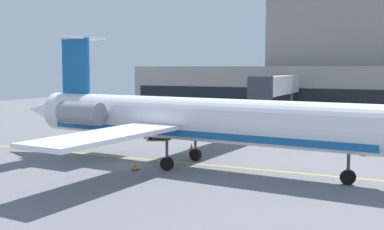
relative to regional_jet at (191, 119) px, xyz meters
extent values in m
cube|color=slate|center=(-4.04, -1.17, -3.38)|extent=(120.00, 120.00, 0.10)
cube|color=yellow|center=(-4.04, 0.97, -3.32)|extent=(108.00, 0.24, 0.01)
cube|color=red|center=(-11.95, 10.90, -3.32)|extent=(0.30, 8.00, 0.01)
cube|color=gray|center=(0.12, 45.56, 0.22)|extent=(56.94, 13.48, 7.09)
cube|color=gray|center=(4.80, 48.93, 9.58)|extent=(24.91, 9.43, 11.64)
cube|color=black|center=(0.12, 38.78, -0.74)|extent=(54.67, 0.12, 2.75)
cube|color=silver|center=(-1.70, 30.93, 1.32)|extent=(1.40, 15.79, 2.40)
cube|color=#2D333D|center=(-1.70, 22.13, 1.32)|extent=(2.40, 2.00, 2.64)
cylinder|color=#4C4C51|center=(-1.70, 37.33, -1.60)|extent=(0.44, 0.44, 3.45)
cylinder|color=#4C4C51|center=(-1.70, 23.83, -1.60)|extent=(0.44, 0.44, 3.45)
cylinder|color=white|center=(0.62, -0.06, 0.04)|extent=(27.03, 5.40, 3.01)
cube|color=#145999|center=(0.62, -0.06, -0.79)|extent=(24.33, 4.86, 0.54)
cone|color=white|center=(-14.11, 1.27, 0.04)|extent=(4.13, 2.90, 2.56)
cube|color=white|center=(-1.14, 7.11, -0.41)|extent=(4.53, 11.23, 0.28)
cube|color=white|center=(-2.38, -6.80, -0.41)|extent=(4.53, 11.23, 0.28)
cylinder|color=gray|center=(-7.73, 3.08, 0.26)|extent=(3.75, 1.97, 1.66)
cylinder|color=gray|center=(-8.16, -1.65, 0.26)|extent=(3.75, 1.97, 1.66)
cube|color=#145999|center=(-10.62, 0.95, 3.75)|extent=(2.72, 0.48, 4.42)
cube|color=white|center=(-10.62, 0.95, 5.96)|extent=(2.53, 4.98, 0.20)
cylinder|color=#3F3F44|center=(10.79, -0.97, -1.95)|extent=(0.20, 0.20, 1.41)
cylinder|color=black|center=(10.79, -0.97, -2.88)|extent=(0.93, 0.43, 0.90)
cylinder|color=#3F3F44|center=(-0.54, 2.01, -1.95)|extent=(0.20, 0.20, 1.41)
cylinder|color=black|center=(-0.54, 2.01, -2.88)|extent=(0.93, 0.43, 0.90)
cylinder|color=#3F3F44|center=(-0.89, -1.88, -1.95)|extent=(0.20, 0.20, 1.41)
cylinder|color=black|center=(-0.89, -1.88, -2.88)|extent=(0.93, 0.43, 0.90)
cube|color=#19389E|center=(-23.65, 22.28, -2.75)|extent=(2.27, 3.36, 0.45)
cube|color=navy|center=(-23.43, 23.11, -1.93)|extent=(1.66, 1.54, 1.20)
cylinder|color=black|center=(-24.13, 23.51, -2.98)|extent=(0.44, 0.75, 0.70)
cylinder|color=black|center=(-22.63, 23.13, -2.98)|extent=(0.44, 0.75, 0.70)
cylinder|color=black|center=(-24.67, 21.43, -2.98)|extent=(0.44, 0.75, 0.70)
cylinder|color=black|center=(-23.16, 21.04, -2.98)|extent=(0.44, 0.75, 0.70)
cube|color=#E5B20C|center=(-8.69, 11.66, -2.64)|extent=(3.42, 4.57, 0.67)
cube|color=#C3970A|center=(-9.19, 12.73, -1.64)|extent=(2.19, 2.21, 1.34)
cylinder|color=black|center=(-10.14, 12.61, -2.98)|extent=(0.55, 0.75, 0.70)
cylinder|color=black|center=(-8.49, 13.38, -2.98)|extent=(0.55, 0.75, 0.70)
cylinder|color=black|center=(-8.89, 9.95, -2.98)|extent=(0.55, 0.75, 0.70)
cylinder|color=black|center=(-7.25, 10.71, -2.98)|extent=(0.55, 0.75, 0.70)
cube|color=#1A4197|center=(10.90, 18.69, -1.73)|extent=(1.40, 1.50, 1.38)
cylinder|color=black|center=(10.70, 17.88, -2.98)|extent=(0.71, 0.31, 0.70)
cylinder|color=black|center=(10.63, 19.48, -2.98)|extent=(0.71, 0.31, 0.70)
cone|color=orange|center=(-2.88, -2.74, -3.05)|extent=(0.36, 0.36, 0.55)
cube|color=black|center=(-2.88, -2.74, -3.31)|extent=(0.47, 0.47, 0.04)
cone|color=orange|center=(10.66, 9.51, -3.05)|extent=(0.36, 0.36, 0.55)
cube|color=black|center=(10.66, 9.51, -3.31)|extent=(0.47, 0.47, 0.04)
cone|color=orange|center=(-2.88, 6.34, -3.05)|extent=(0.36, 0.36, 0.55)
cube|color=black|center=(-2.88, 6.34, -3.31)|extent=(0.47, 0.47, 0.04)
camera|label=1|loc=(14.30, -30.67, 3.65)|focal=45.55mm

